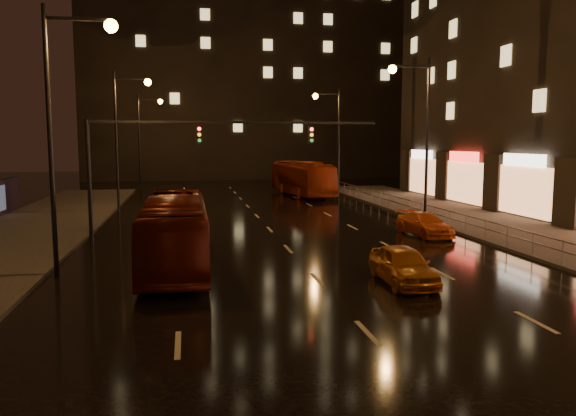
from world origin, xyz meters
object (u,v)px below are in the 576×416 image
Objects in this scene: taxi_near at (403,265)px; taxi_far at (424,224)px; bus_red at (175,232)px; bus_curb at (302,178)px.

taxi_near reaches higher than taxi_far.
taxi_near is (8.11, -4.27, -0.77)m from bus_red.
bus_red is 2.60× the size of taxi_near.
taxi_near is (-3.09, -33.09, -0.93)m from bus_curb.
bus_red is 30.93m from bus_curb.
bus_curb is 2.74× the size of taxi_far.
bus_red is at bearing -118.25° from bus_curb.
taxi_near is 10.91m from taxi_far.
bus_curb is 33.25m from taxi_near.
bus_curb is at bearing 86.11° from taxi_near.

